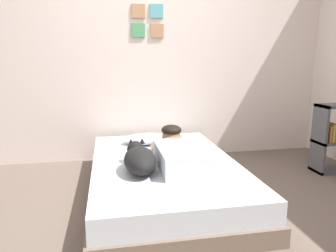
% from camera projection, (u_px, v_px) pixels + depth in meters
% --- Properties ---
extents(ground_plane, '(12.98, 12.98, 0.00)m').
position_uv_depth(ground_plane, '(174.00, 213.00, 2.55)').
color(ground_plane, '#66564C').
extents(back_wall, '(4.49, 0.12, 2.50)m').
position_uv_depth(back_wall, '(147.00, 57.00, 3.83)').
color(back_wall, silver).
rests_on(back_wall, ground).
extents(bed, '(1.31, 2.08, 0.32)m').
position_uv_depth(bed, '(164.00, 177.00, 2.91)').
color(bed, '#726051').
rests_on(bed, ground).
extents(pillow, '(0.52, 0.32, 0.11)m').
position_uv_depth(pillow, '(147.00, 139.00, 3.43)').
color(pillow, silver).
rests_on(pillow, bed).
extents(person_lying, '(0.43, 0.92, 0.27)m').
position_uv_depth(person_lying, '(179.00, 151.00, 2.78)').
color(person_lying, silver).
rests_on(person_lying, bed).
extents(dog, '(0.26, 0.57, 0.21)m').
position_uv_depth(dog, '(139.00, 159.00, 2.58)').
color(dog, black).
rests_on(dog, bed).
extents(coffee_cup, '(0.12, 0.09, 0.07)m').
position_uv_depth(coffee_cup, '(163.00, 145.00, 3.25)').
color(coffee_cup, teal).
rests_on(coffee_cup, bed).
extents(cell_phone, '(0.07, 0.14, 0.01)m').
position_uv_depth(cell_phone, '(186.00, 156.00, 2.97)').
color(cell_phone, black).
rests_on(cell_phone, bed).
extents(bookshelf, '(0.45, 0.24, 0.75)m').
position_uv_depth(bookshelf, '(334.00, 138.00, 3.44)').
color(bookshelf, '#4C4C51').
rests_on(bookshelf, ground).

